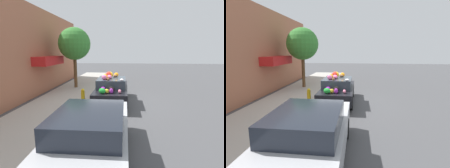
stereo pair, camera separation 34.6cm
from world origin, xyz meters
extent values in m
plane|color=#4C4C4F|center=(0.00, 0.00, 0.00)|extent=(60.00, 60.00, 0.00)
cube|color=#B2ADA3|center=(0.00, 2.70, 0.07)|extent=(24.00, 3.20, 0.14)
cube|color=#B26B4C|center=(0.00, 4.95, 2.76)|extent=(18.00, 0.30, 5.51)
cube|color=red|center=(1.88, 4.35, 2.18)|extent=(2.91, 0.90, 0.55)
cylinder|color=brown|center=(3.14, 2.99, 1.32)|extent=(0.24, 0.24, 2.36)
sphere|color=#388433|center=(3.14, 2.99, 3.30)|extent=(2.29, 2.29, 2.29)
cylinder|color=gold|center=(-0.46, 1.53, 0.41)|extent=(0.20, 0.20, 0.55)
sphere|color=gold|center=(-0.46, 1.53, 0.75)|extent=(0.18, 0.18, 0.18)
cube|color=black|center=(0.00, 0.00, 0.60)|extent=(4.02, 1.72, 0.55)
cube|color=#333D47|center=(-0.16, 0.00, 1.12)|extent=(1.82, 1.49, 0.49)
cylinder|color=black|center=(1.23, 0.78, 0.33)|extent=(0.66, 0.19, 0.65)
cylinder|color=black|center=(1.25, -0.74, 0.33)|extent=(0.66, 0.19, 0.65)
cylinder|color=black|center=(-1.25, 0.74, 0.33)|extent=(0.66, 0.19, 0.65)
cylinder|color=black|center=(-1.23, -0.78, 0.33)|extent=(0.66, 0.19, 0.65)
sphere|color=yellow|center=(-1.53, 0.10, 0.98)|extent=(0.29, 0.29, 0.21)
sphere|color=black|center=(-1.60, 0.33, 0.99)|extent=(0.25, 0.25, 0.23)
sphere|color=black|center=(-1.38, -0.10, 1.02)|extent=(0.38, 0.38, 0.28)
ellipsoid|color=pink|center=(-1.46, -0.49, 0.97)|extent=(0.27, 0.20, 0.17)
ellipsoid|color=brown|center=(0.32, -0.16, 1.44)|extent=(0.28, 0.30, 0.15)
ellipsoid|color=white|center=(1.78, -0.34, 0.94)|extent=(0.19, 0.15, 0.12)
sphere|color=blue|center=(1.41, 0.02, 0.97)|extent=(0.23, 0.23, 0.18)
sphere|color=gold|center=(0.08, 0.11, 1.53)|extent=(0.40, 0.40, 0.32)
ellipsoid|color=#B134BE|center=(-1.56, -0.11, 1.00)|extent=(0.24, 0.24, 0.24)
sphere|color=red|center=(1.46, 0.27, 0.96)|extent=(0.22, 0.22, 0.16)
sphere|color=brown|center=(-0.85, 0.11, 1.44)|extent=(0.17, 0.17, 0.14)
ellipsoid|color=#AD26CA|center=(-1.30, 0.31, 1.00)|extent=(0.22, 0.27, 0.25)
ellipsoid|color=red|center=(0.10, 0.34, 1.47)|extent=(0.34, 0.33, 0.22)
sphere|color=orange|center=(0.40, -0.21, 1.49)|extent=(0.34, 0.34, 0.24)
sphere|color=red|center=(0.04, 0.17, 1.53)|extent=(0.45, 0.45, 0.33)
ellipsoid|color=green|center=(-1.63, 0.30, 1.01)|extent=(0.38, 0.42, 0.26)
ellipsoid|color=pink|center=(-0.35, 0.11, 1.47)|extent=(0.31, 0.27, 0.20)
sphere|color=pink|center=(-0.65, 0.34, 1.49)|extent=(0.36, 0.36, 0.25)
sphere|color=#FAA122|center=(-0.53, 0.31, 1.50)|extent=(0.38, 0.38, 0.27)
ellipsoid|color=white|center=(-0.89, -0.57, 1.42)|extent=(0.24, 0.24, 0.10)
cube|color=#B7BABF|center=(-5.38, 0.03, 0.65)|extent=(4.48, 1.86, 0.65)
cube|color=#1E232D|center=(-5.56, 0.03, 1.21)|extent=(2.03, 1.61, 0.47)
cylinder|color=black|center=(-4.01, 0.88, 0.32)|extent=(0.65, 0.19, 0.65)
cylinder|color=black|center=(-3.99, -0.78, 0.32)|extent=(0.65, 0.19, 0.65)
camera|label=1|loc=(-9.34, -0.85, 2.83)|focal=28.00mm
camera|label=2|loc=(-9.30, -1.20, 2.83)|focal=28.00mm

